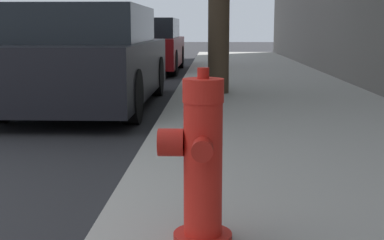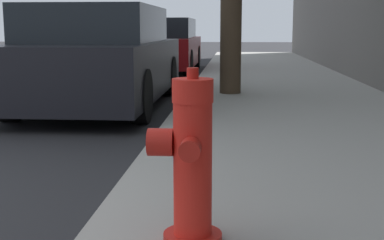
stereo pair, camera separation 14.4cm
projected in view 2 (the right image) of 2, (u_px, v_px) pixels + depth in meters
The scene contains 3 objects.
fire_hydrant at pixel (191, 162), 2.49m from camera, with size 0.35×0.38×0.82m.
parked_car_near at pixel (101, 59), 7.53m from camera, with size 1.79×4.32×1.41m.
parked_car_mid at pixel (161, 46), 13.62m from camera, with size 1.80×4.12×1.35m.
Camera 2 is at (2.45, -2.52, 1.12)m, focal length 50.00 mm.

